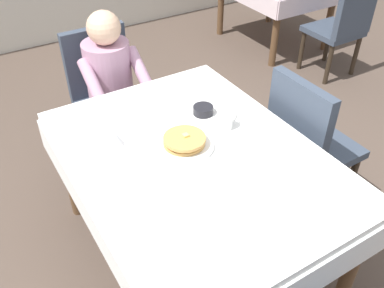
{
  "coord_description": "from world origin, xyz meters",
  "views": [
    {
      "loc": [
        -0.83,
        -1.33,
        2.02
      ],
      "look_at": [
        -0.01,
        0.02,
        0.79
      ],
      "focal_mm": 39.46,
      "sensor_mm": 36.0,
      "label": 1
    }
  ],
  "objects_px": {
    "background_chair_empty": "(343,24)",
    "plate_breakfast": "(186,146)",
    "breakfast_stack": "(185,140)",
    "spoon_near_edge": "(226,191)",
    "chair_diner": "(105,88)",
    "syrup_pitcher": "(116,139)",
    "knife_right_of_plate": "(220,136)",
    "diner_person": "(111,80)",
    "cup_coffee": "(226,121)",
    "chair_right_side": "(307,139)",
    "dining_table_main": "(195,168)",
    "bowl_butter": "(203,110)",
    "fork_left_of_plate": "(153,162)"
  },
  "relations": [
    {
      "from": "syrup_pitcher",
      "to": "background_chair_empty",
      "type": "distance_m",
      "value": 2.73
    },
    {
      "from": "background_chair_empty",
      "to": "plate_breakfast",
      "type": "bearing_deg",
      "value": -155.63
    },
    {
      "from": "dining_table_main",
      "to": "diner_person",
      "type": "distance_m",
      "value": 1.01
    },
    {
      "from": "chair_diner",
      "to": "plate_breakfast",
      "type": "xyz_separation_m",
      "value": [
        0.0,
        -1.1,
        0.22
      ]
    },
    {
      "from": "spoon_near_edge",
      "to": "knife_right_of_plate",
      "type": "bearing_deg",
      "value": 64.67
    },
    {
      "from": "diner_person",
      "to": "cup_coffee",
      "type": "xyz_separation_m",
      "value": [
        0.26,
        -0.91,
        0.11
      ]
    },
    {
      "from": "knife_right_of_plate",
      "to": "plate_breakfast",
      "type": "bearing_deg",
      "value": 77.63
    },
    {
      "from": "dining_table_main",
      "to": "background_chair_empty",
      "type": "relative_size",
      "value": 1.64
    },
    {
      "from": "dining_table_main",
      "to": "background_chair_empty",
      "type": "height_order",
      "value": "background_chair_empty"
    },
    {
      "from": "plate_breakfast",
      "to": "background_chair_empty",
      "type": "relative_size",
      "value": 0.3
    },
    {
      "from": "bowl_butter",
      "to": "spoon_near_edge",
      "type": "distance_m",
      "value": 0.61
    },
    {
      "from": "cup_coffee",
      "to": "plate_breakfast",
      "type": "bearing_deg",
      "value": -173.41
    },
    {
      "from": "dining_table_main",
      "to": "diner_person",
      "type": "relative_size",
      "value": 1.36
    },
    {
      "from": "diner_person",
      "to": "syrup_pitcher",
      "type": "bearing_deg",
      "value": 69.56
    },
    {
      "from": "plate_breakfast",
      "to": "bowl_butter",
      "type": "distance_m",
      "value": 0.31
    },
    {
      "from": "bowl_butter",
      "to": "knife_right_of_plate",
      "type": "distance_m",
      "value": 0.23
    },
    {
      "from": "bowl_butter",
      "to": "background_chair_empty",
      "type": "relative_size",
      "value": 0.12
    },
    {
      "from": "spoon_near_edge",
      "to": "fork_left_of_plate",
      "type": "bearing_deg",
      "value": 123.27
    },
    {
      "from": "syrup_pitcher",
      "to": "spoon_near_edge",
      "type": "height_order",
      "value": "syrup_pitcher"
    },
    {
      "from": "chair_right_side",
      "to": "cup_coffee",
      "type": "relative_size",
      "value": 8.23
    },
    {
      "from": "diner_person",
      "to": "syrup_pitcher",
      "type": "relative_size",
      "value": 14.0
    },
    {
      "from": "cup_coffee",
      "to": "breakfast_stack",
      "type": "bearing_deg",
      "value": -174.2
    },
    {
      "from": "background_chair_empty",
      "to": "chair_diner",
      "type": "bearing_deg",
      "value": 178.69
    },
    {
      "from": "dining_table_main",
      "to": "spoon_near_edge",
      "type": "relative_size",
      "value": 10.16
    },
    {
      "from": "breakfast_stack",
      "to": "spoon_near_edge",
      "type": "xyz_separation_m",
      "value": [
        -0.01,
        -0.36,
        -0.04
      ]
    },
    {
      "from": "diner_person",
      "to": "plate_breakfast",
      "type": "height_order",
      "value": "diner_person"
    },
    {
      "from": "chair_diner",
      "to": "background_chair_empty",
      "type": "bearing_deg",
      "value": 178.69
    },
    {
      "from": "dining_table_main",
      "to": "bowl_butter",
      "type": "bearing_deg",
      "value": 51.27
    },
    {
      "from": "cup_coffee",
      "to": "bowl_butter",
      "type": "height_order",
      "value": "cup_coffee"
    },
    {
      "from": "cup_coffee",
      "to": "fork_left_of_plate",
      "type": "height_order",
      "value": "cup_coffee"
    },
    {
      "from": "diner_person",
      "to": "plate_breakfast",
      "type": "bearing_deg",
      "value": 90.14
    },
    {
      "from": "syrup_pitcher",
      "to": "spoon_near_edge",
      "type": "xyz_separation_m",
      "value": [
        0.27,
        -0.55,
        -0.04
      ]
    },
    {
      "from": "chair_right_side",
      "to": "chair_diner",
      "type": "bearing_deg",
      "value": -146.2
    },
    {
      "from": "plate_breakfast",
      "to": "spoon_near_edge",
      "type": "height_order",
      "value": "plate_breakfast"
    },
    {
      "from": "dining_table_main",
      "to": "syrup_pitcher",
      "type": "bearing_deg",
      "value": 137.34
    },
    {
      "from": "spoon_near_edge",
      "to": "chair_right_side",
      "type": "bearing_deg",
      "value": 25.14
    },
    {
      "from": "cup_coffee",
      "to": "knife_right_of_plate",
      "type": "height_order",
      "value": "cup_coffee"
    },
    {
      "from": "knife_right_of_plate",
      "to": "background_chair_empty",
      "type": "distance_m",
      "value": 2.37
    },
    {
      "from": "plate_breakfast",
      "to": "spoon_near_edge",
      "type": "distance_m",
      "value": 0.36
    },
    {
      "from": "chair_diner",
      "to": "spoon_near_edge",
      "type": "distance_m",
      "value": 1.47
    },
    {
      "from": "syrup_pitcher",
      "to": "cup_coffee",
      "type": "bearing_deg",
      "value": -16.77
    },
    {
      "from": "diner_person",
      "to": "chair_diner",
      "type": "bearing_deg",
      "value": -90.0
    },
    {
      "from": "chair_right_side",
      "to": "plate_breakfast",
      "type": "relative_size",
      "value": 3.32
    },
    {
      "from": "diner_person",
      "to": "bowl_butter",
      "type": "bearing_deg",
      "value": 107.7
    },
    {
      "from": "breakfast_stack",
      "to": "syrup_pitcher",
      "type": "xyz_separation_m",
      "value": [
        -0.28,
        0.19,
        -0.0
      ]
    },
    {
      "from": "background_chair_empty",
      "to": "breakfast_stack",
      "type": "bearing_deg",
      "value": -155.72
    },
    {
      "from": "syrup_pitcher",
      "to": "knife_right_of_plate",
      "type": "relative_size",
      "value": 0.4
    },
    {
      "from": "breakfast_stack",
      "to": "fork_left_of_plate",
      "type": "distance_m",
      "value": 0.19
    },
    {
      "from": "chair_diner",
      "to": "background_chair_empty",
      "type": "height_order",
      "value": "same"
    },
    {
      "from": "syrup_pitcher",
      "to": "breakfast_stack",
      "type": "bearing_deg",
      "value": -34.27
    }
  ]
}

